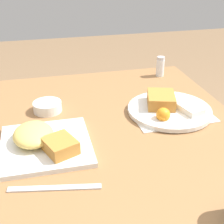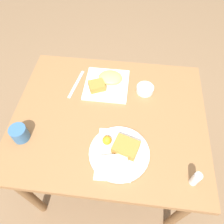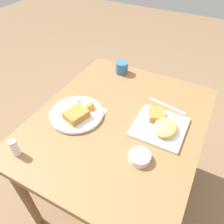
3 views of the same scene
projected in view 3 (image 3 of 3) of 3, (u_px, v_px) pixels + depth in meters
name	position (u px, v px, depth m)	size (l,w,h in m)	color
ground_plane	(117.00, 190.00, 1.61)	(8.00, 8.00, 0.00)	#846647
dining_table	(118.00, 131.00, 1.17)	(0.99, 0.83, 0.74)	olive
menu_card	(79.00, 112.00, 1.15)	(0.17, 0.26, 0.00)	silver
plate_square_near	(161.00, 125.00, 1.05)	(0.24, 0.24, 0.06)	white
plate_oval_far	(77.00, 113.00, 1.12)	(0.28, 0.28, 0.05)	white
sauce_ramekin	(140.00, 157.00, 0.92)	(0.09, 0.09, 0.03)	white
salt_shaker	(15.00, 149.00, 0.93)	(0.03, 0.03, 0.08)	white
butter_knife	(168.00, 106.00, 1.19)	(0.05, 0.21, 0.00)	silver
coffee_mug	(122.00, 68.00, 1.41)	(0.08, 0.08, 0.08)	#386693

